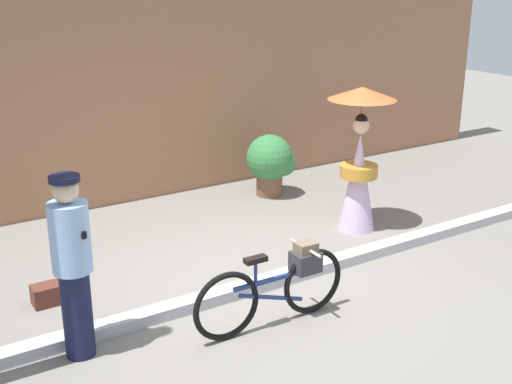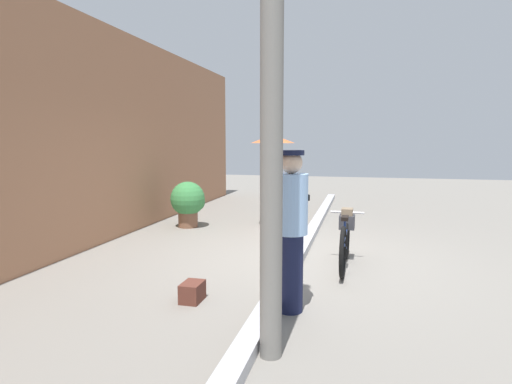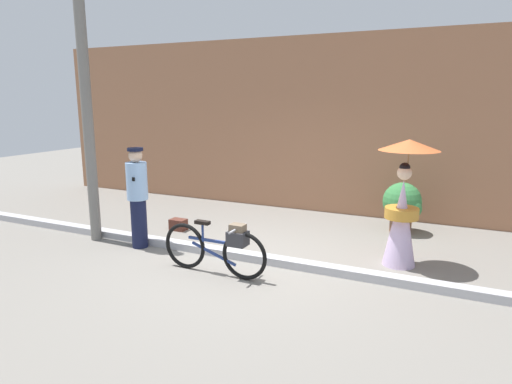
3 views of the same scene
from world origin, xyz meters
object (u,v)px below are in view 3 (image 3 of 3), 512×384
(person_with_parasol, at_px, (403,201))
(potted_plant_by_door, at_px, (403,205))
(utility_pole, at_px, (86,101))
(bicycle_near_officer, at_px, (219,247))
(backpack_on_pavement, at_px, (178,224))
(person_officer, at_px, (138,195))

(person_with_parasol, bearing_deg, potted_plant_by_door, 96.37)
(utility_pole, bearing_deg, bicycle_near_officer, -10.01)
(potted_plant_by_door, bearing_deg, backpack_on_pavement, -156.81)
(utility_pole, bearing_deg, person_officer, -0.11)
(bicycle_near_officer, height_order, person_with_parasol, person_with_parasol)
(person_with_parasol, height_order, backpack_on_pavement, person_with_parasol)
(person_officer, xyz_separation_m, backpack_on_pavement, (0.01, 1.09, -0.78))
(utility_pole, bearing_deg, potted_plant_by_door, 29.50)
(person_with_parasol, relative_size, backpack_on_pavement, 6.23)
(backpack_on_pavement, bearing_deg, person_with_parasol, -1.29)
(person_with_parasol, xyz_separation_m, potted_plant_by_door, (-0.19, 1.74, -0.45))
(backpack_on_pavement, height_order, utility_pole, utility_pole)
(backpack_on_pavement, relative_size, utility_pole, 0.06)
(person_with_parasol, xyz_separation_m, backpack_on_pavement, (-4.04, 0.09, -0.86))
(potted_plant_by_door, bearing_deg, person_officer, -144.67)
(person_officer, xyz_separation_m, potted_plant_by_door, (3.86, 2.74, -0.36))
(bicycle_near_officer, distance_m, backpack_on_pavement, 2.40)
(potted_plant_by_door, height_order, utility_pole, utility_pole)
(person_officer, height_order, potted_plant_by_door, person_officer)
(utility_pole, bearing_deg, person_with_parasol, 11.19)
(person_with_parasol, distance_m, potted_plant_by_door, 1.81)
(bicycle_near_officer, xyz_separation_m, person_with_parasol, (2.25, 1.48, 0.56))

